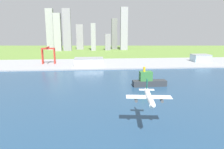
{
  "coord_description": "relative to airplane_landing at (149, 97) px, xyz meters",
  "views": [
    {
      "loc": [
        -31.15,
        18.11,
        77.48
      ],
      "look_at": [
        -12.62,
        225.37,
        32.68
      ],
      "focal_mm": 34.19,
      "sensor_mm": 36.0,
      "label": 1
    }
  ],
  "objects": [
    {
      "name": "port_crane_red",
      "position": [
        -138.18,
        316.04,
        3.43
      ],
      "size": [
        27.95,
        37.16,
        37.32
      ],
      "color": "#B72D23",
      "rests_on": "industrial_pier"
    },
    {
      "name": "water_bay",
      "position": [
        -10.99,
        69.81,
        -26.18
      ],
      "size": [
        840.0,
        360.0,
        0.15
      ],
      "primitive_type": "cube",
      "color": "navy",
      "rests_on": "ground"
    },
    {
      "name": "warehouse_annex",
      "position": [
        208.39,
        322.27,
        -15.47
      ],
      "size": [
        39.33,
        31.17,
        16.53
      ],
      "color": "#99BCD1",
      "rests_on": "industrial_pier"
    },
    {
      "name": "airplane_landing",
      "position": [
        0.0,
        0.0,
        0.0
      ],
      "size": [
        35.94,
        41.97,
        14.01
      ],
      "color": "silver"
    },
    {
      "name": "warehouse_main",
      "position": [
        -50.97,
        286.5,
        -15.67
      ],
      "size": [
        59.25,
        34.59,
        16.11
      ],
      "color": "white",
      "rests_on": "industrial_pier"
    },
    {
      "name": "container_barge",
      "position": [
        32.61,
        126.3,
        -18.66
      ],
      "size": [
        46.54,
        14.29,
        26.88
      ],
      "color": "#2D3338",
      "rests_on": "water_bay"
    },
    {
      "name": "ground_plane",
      "position": [
        -10.99,
        129.81,
        -26.25
      ],
      "size": [
        2400.0,
        2400.0,
        0.0
      ],
      "primitive_type": "plane",
      "color": "olive"
    },
    {
      "name": "industrial_pier",
      "position": [
        -10.99,
        319.81,
        -25.0
      ],
      "size": [
        840.0,
        140.0,
        2.5
      ],
      "primitive_type": "cube",
      "color": "#97999D",
      "rests_on": "ground"
    },
    {
      "name": "distant_skyline",
      "position": [
        -86.91,
        646.74,
        39.17
      ],
      "size": [
        296.91,
        73.18,
        154.27
      ],
      "color": "#9FA3A1",
      "rests_on": "ground"
    }
  ]
}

